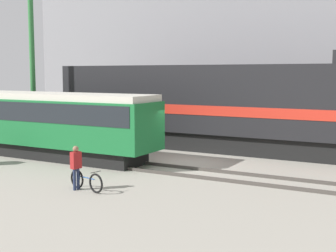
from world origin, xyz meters
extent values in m
plane|color=#9E998C|center=(0.00, 0.00, 0.00)|extent=(120.00, 120.00, 0.00)
cube|color=#47423D|center=(0.00, -2.59, 0.07)|extent=(60.00, 0.07, 0.14)
cube|color=#47423D|center=(0.00, -1.15, 0.07)|extent=(60.00, 0.07, 0.14)
cube|color=#47423D|center=(0.00, 3.51, 0.07)|extent=(60.00, 0.07, 0.14)
cube|color=#47423D|center=(0.00, 4.94, 0.07)|extent=(60.00, 0.07, 0.14)
cube|color=gray|center=(0.00, 13.57, 6.47)|extent=(37.05, 6.00, 12.93)
cube|color=black|center=(-0.22, 4.23, 0.50)|extent=(17.11, 2.55, 1.00)
cube|color=black|center=(-0.22, 4.23, 2.79)|extent=(18.59, 3.00, 3.57)
cube|color=red|center=(-0.22, 4.23, 2.25)|extent=(18.22, 3.04, 0.50)
cube|color=black|center=(-6.38, -1.87, 0.35)|extent=(10.32, 2.00, 0.70)
cube|color=#196B33|center=(-6.38, -1.87, 1.79)|extent=(11.73, 2.50, 2.19)
cube|color=#1E2328|center=(-6.38, -1.87, 2.34)|extent=(11.26, 2.54, 0.90)
cube|color=beige|center=(-6.38, -1.87, 3.04)|extent=(11.50, 2.38, 0.30)
torus|color=black|center=(-0.02, -6.33, 0.35)|extent=(0.70, 0.21, 0.70)
torus|color=black|center=(-1.04, -6.11, 0.35)|extent=(0.70, 0.21, 0.70)
cylinder|color=#1E4C99|center=(-0.53, -6.22, 0.47)|extent=(0.87, 0.22, 0.04)
cylinder|color=#1E4C99|center=(-0.90, -6.14, 0.51)|extent=(0.03, 0.03, 0.32)
cylinder|color=#262626|center=(-0.02, -6.33, 0.75)|extent=(0.11, 0.44, 0.02)
cylinder|color=#232D4C|center=(-0.91, -6.21, 0.39)|extent=(0.11, 0.11, 0.78)
cylinder|color=#232D4C|center=(-0.95, -6.37, 0.39)|extent=(0.11, 0.11, 0.78)
cube|color=maroon|center=(-0.93, -6.29, 1.08)|extent=(0.29, 0.40, 0.60)
sphere|color=#8C664C|center=(-0.93, -6.29, 1.48)|extent=(0.21, 0.21, 0.21)
cylinder|color=#2D7238|center=(-10.42, 1.18, 4.49)|extent=(0.30, 0.30, 8.98)
camera|label=1|loc=(9.89, -18.96, 4.15)|focal=50.00mm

